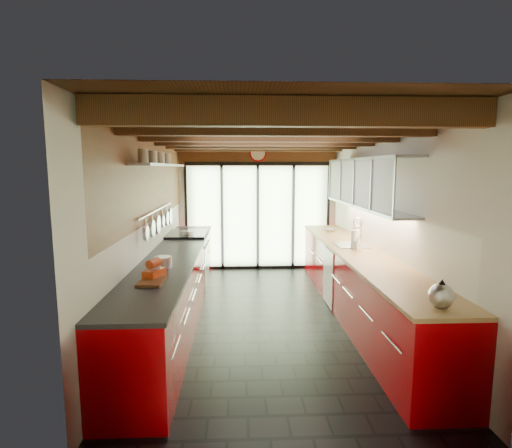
{
  "coord_description": "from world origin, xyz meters",
  "views": [
    {
      "loc": [
        -0.4,
        -5.35,
        2.06
      ],
      "look_at": [
        -0.14,
        0.4,
        1.25
      ],
      "focal_mm": 28.0,
      "sensor_mm": 36.0,
      "label": 1
    }
  ],
  "objects_px": {
    "soap_bottle": "(358,243)",
    "bowl": "(330,230)",
    "kettle": "(441,294)",
    "paper_towel": "(355,239)",
    "stand_mixer": "(154,271)"
  },
  "relations": [
    {
      "from": "kettle",
      "to": "soap_bottle",
      "type": "height_order",
      "value": "kettle"
    },
    {
      "from": "kettle",
      "to": "paper_towel",
      "type": "height_order",
      "value": "paper_towel"
    },
    {
      "from": "paper_towel",
      "to": "kettle",
      "type": "bearing_deg",
      "value": -90.0
    },
    {
      "from": "soap_bottle",
      "to": "stand_mixer",
      "type": "bearing_deg",
      "value": -152.1
    },
    {
      "from": "kettle",
      "to": "paper_towel",
      "type": "bearing_deg",
      "value": 90.0
    },
    {
      "from": "soap_bottle",
      "to": "kettle",
      "type": "bearing_deg",
      "value": -90.0
    },
    {
      "from": "bowl",
      "to": "soap_bottle",
      "type": "bearing_deg",
      "value": -90.0
    },
    {
      "from": "soap_bottle",
      "to": "bowl",
      "type": "relative_size",
      "value": 0.95
    },
    {
      "from": "stand_mixer",
      "to": "soap_bottle",
      "type": "height_order",
      "value": "stand_mixer"
    },
    {
      "from": "stand_mixer",
      "to": "bowl",
      "type": "relative_size",
      "value": 1.39
    },
    {
      "from": "stand_mixer",
      "to": "paper_towel",
      "type": "height_order",
      "value": "paper_towel"
    },
    {
      "from": "paper_towel",
      "to": "bowl",
      "type": "xyz_separation_m",
      "value": [
        -0.0,
        1.55,
        -0.11
      ]
    },
    {
      "from": "soap_bottle",
      "to": "bowl",
      "type": "xyz_separation_m",
      "value": [
        0.0,
        1.68,
        -0.07
      ]
    },
    {
      "from": "paper_towel",
      "to": "soap_bottle",
      "type": "height_order",
      "value": "paper_towel"
    },
    {
      "from": "stand_mixer",
      "to": "soap_bottle",
      "type": "xyz_separation_m",
      "value": [
        2.54,
        1.34,
        0.01
      ]
    }
  ]
}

